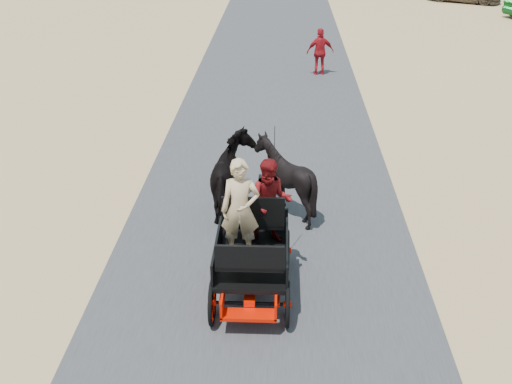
{
  "coord_description": "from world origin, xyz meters",
  "views": [
    {
      "loc": [
        0.29,
        -8.01,
        6.6
      ],
      "look_at": [
        -0.17,
        3.07,
        1.2
      ],
      "focal_mm": 45.0,
      "sensor_mm": 36.0,
      "label": 1
    }
  ],
  "objects_px": {
    "horse_right": "(284,179)",
    "pedestrian": "(320,52)",
    "carriage": "(252,275)",
    "horse_left": "(233,178)"
  },
  "relations": [
    {
      "from": "pedestrian",
      "to": "carriage",
      "type": "bearing_deg",
      "value": 73.17
    },
    {
      "from": "carriage",
      "to": "horse_left",
      "type": "xyz_separation_m",
      "value": [
        -0.55,
        3.0,
        0.49
      ]
    },
    {
      "from": "horse_right",
      "to": "pedestrian",
      "type": "distance_m",
      "value": 11.37
    },
    {
      "from": "horse_left",
      "to": "horse_right",
      "type": "relative_size",
      "value": 1.18
    },
    {
      "from": "carriage",
      "to": "horse_left",
      "type": "distance_m",
      "value": 3.09
    },
    {
      "from": "carriage",
      "to": "horse_right",
      "type": "bearing_deg",
      "value": 79.61
    },
    {
      "from": "carriage",
      "to": "horse_right",
      "type": "xyz_separation_m",
      "value": [
        0.55,
        3.0,
        0.49
      ]
    },
    {
      "from": "horse_left",
      "to": "pedestrian",
      "type": "distance_m",
      "value": 11.55
    },
    {
      "from": "horse_left",
      "to": "horse_right",
      "type": "xyz_separation_m",
      "value": [
        1.1,
        0.0,
        0.0
      ]
    },
    {
      "from": "carriage",
      "to": "horse_left",
      "type": "relative_size",
      "value": 1.2
    }
  ]
}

